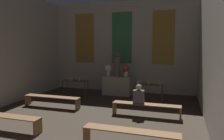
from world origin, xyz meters
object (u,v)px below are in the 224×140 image
(pew_back_left, at_px, (52,99))
(pew_back_right, at_px, (146,107))
(candle_rack_left, at_px, (75,83))
(pew_second_right, at_px, (130,134))
(person_seated, at_px, (139,95))
(altar, at_px, (117,86))
(pew_second_left, at_px, (4,119))
(flower_vase_left, at_px, (108,69))
(candle_rack_right, at_px, (149,87))
(statue, at_px, (117,66))
(flower_vase_right, at_px, (126,70))

(pew_back_left, xyz_separation_m, pew_back_right, (3.67, 0.00, 0.00))
(candle_rack_left, distance_m, pew_second_right, 5.42)
(pew_back_right, height_order, person_seated, person_seated)
(altar, height_order, pew_second_left, altar)
(person_seated, bearing_deg, flower_vase_left, 126.02)
(flower_vase_left, xyz_separation_m, pew_back_right, (2.28, -2.77, -0.93))
(pew_back_left, relative_size, person_seated, 3.51)
(pew_second_left, height_order, pew_back_right, same)
(pew_second_left, distance_m, pew_back_right, 4.39)
(person_seated, bearing_deg, candle_rack_right, 86.74)
(flower_vase_left, distance_m, candle_rack_right, 2.44)
(candle_rack_right, distance_m, pew_second_left, 5.41)
(statue, xyz_separation_m, pew_second_right, (1.84, -5.18, -1.11))
(altar, relative_size, pew_second_left, 0.59)
(altar, height_order, pew_second_right, altar)
(statue, relative_size, person_seated, 1.77)
(pew_second_right, height_order, person_seated, person_seated)
(statue, bearing_deg, pew_second_left, -109.50)
(candle_rack_left, bearing_deg, pew_back_right, -25.78)
(statue, distance_m, pew_back_left, 3.51)
(altar, distance_m, pew_second_right, 5.50)
(candle_rack_right, height_order, pew_back_right, candle_rack_right)
(candle_rack_right, bearing_deg, flower_vase_left, 153.04)
(statue, bearing_deg, candle_rack_left, -147.39)
(altar, distance_m, person_seated, 3.20)
(candle_rack_left, bearing_deg, flower_vase_right, 26.86)
(statue, xyz_separation_m, flower_vase_left, (-0.44, 0.00, -0.18))
(pew_second_left, relative_size, pew_back_left, 1.00)
(flower_vase_left, height_order, pew_back_right, flower_vase_left)
(candle_rack_left, xyz_separation_m, pew_back_right, (3.52, -1.70, -0.36))
(altar, bearing_deg, candle_rack_right, -32.75)
(pew_back_right, xyz_separation_m, person_seated, (-0.26, 0.00, 0.39))
(person_seated, bearing_deg, pew_back_left, -180.00)
(altar, bearing_deg, flower_vase_right, 0.00)
(flower_vase_left, xyz_separation_m, person_seated, (2.02, -2.77, -0.54))
(flower_vase_right, xyz_separation_m, pew_back_right, (1.39, -2.77, -0.93))
(candle_rack_right, distance_m, pew_back_right, 1.74)
(candle_rack_left, bearing_deg, pew_back_left, -95.23)
(pew_back_left, bearing_deg, candle_rack_left, 84.77)
(statue, distance_m, person_seated, 3.27)
(flower_vase_left, xyz_separation_m, pew_second_left, (-1.39, -5.18, -0.93))
(altar, relative_size, person_seated, 2.08)
(pew_second_left, relative_size, pew_back_right, 1.00)
(altar, xyz_separation_m, candle_rack_right, (1.67, -1.07, 0.23))
(statue, distance_m, pew_back_right, 3.51)
(flower_vase_right, relative_size, pew_second_right, 0.25)
(statue, distance_m, flower_vase_left, 0.48)
(altar, height_order, pew_back_right, altar)
(statue, height_order, flower_vase_left, statue)
(statue, relative_size, candle_rack_left, 1.01)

